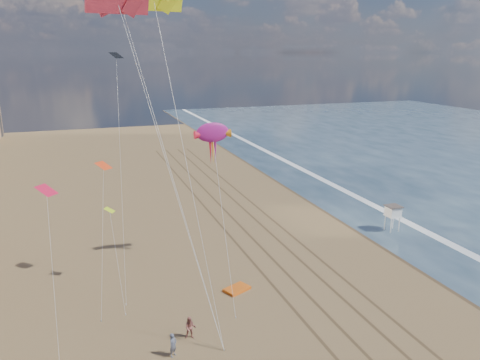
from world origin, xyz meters
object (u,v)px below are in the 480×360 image
at_px(show_kite, 213,133).
at_px(grounded_kite, 237,289).
at_px(lifeguard_stand, 393,212).
at_px(kite_flyer_b, 190,328).
at_px(kite_flyer_a, 173,345).

bearing_deg(show_kite, grounded_kite, -89.92).
height_order(grounded_kite, show_kite, show_kite).
height_order(lifeguard_stand, kite_flyer_b, lifeguard_stand).
bearing_deg(kite_flyer_b, lifeguard_stand, 40.82).
bearing_deg(show_kite, kite_flyer_b, -113.58).
xyz_separation_m(show_kite, kite_flyer_a, (-7.88, -15.80, -13.31)).
bearing_deg(lifeguard_stand, grounded_kite, -160.93).
xyz_separation_m(show_kite, kite_flyer_b, (-6.10, -13.97, -13.32)).
xyz_separation_m(lifeguard_stand, kite_flyer_b, (-30.24, -14.58, -1.67)).
xyz_separation_m(grounded_kite, kite_flyer_b, (-6.11, -6.24, 0.82)).
height_order(show_kite, kite_flyer_a, show_kite).
distance_m(kite_flyer_a, kite_flyer_b, 2.55).
distance_m(lifeguard_stand, show_kite, 26.81).
distance_m(show_kite, kite_flyer_b, 20.24).
xyz_separation_m(kite_flyer_a, kite_flyer_b, (1.78, 1.83, -0.01)).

